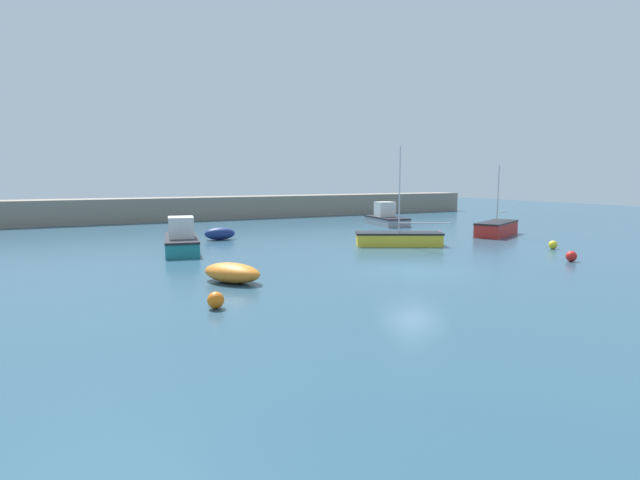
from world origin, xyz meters
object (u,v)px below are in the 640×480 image
at_px(motorboat_grey_hull, 181,240).
at_px(sailboat_twin_hulled, 497,228).
at_px(rowboat_white_midwater, 232,273).
at_px(dinghy_near_pier, 220,234).
at_px(sailboat_tall_mast, 399,238).
at_px(mooring_buoy_pink, 439,234).
at_px(mooring_buoy_yellow, 553,245).
at_px(mooring_buoy_orange, 216,300).
at_px(mooring_buoy_red, 571,256).
at_px(motorboat_with_cabin, 386,218).

xyz_separation_m(motorboat_grey_hull, sailboat_twin_hulled, (22.16, -2.25, -0.15)).
bearing_deg(rowboat_white_midwater, dinghy_near_pier, -45.54).
height_order(sailboat_tall_mast, sailboat_twin_hulled, sailboat_tall_mast).
height_order(sailboat_tall_mast, mooring_buoy_pink, sailboat_tall_mast).
distance_m(dinghy_near_pier, motorboat_grey_hull, 5.56).
bearing_deg(motorboat_grey_hull, dinghy_near_pier, -28.25).
height_order(rowboat_white_midwater, mooring_buoy_yellow, rowboat_white_midwater).
relative_size(sailboat_twin_hulled, mooring_buoy_orange, 9.53).
relative_size(mooring_buoy_orange, mooring_buoy_red, 1.04).
relative_size(motorboat_grey_hull, rowboat_white_midwater, 1.93).
height_order(motorboat_grey_hull, sailboat_tall_mast, sailboat_tall_mast).
bearing_deg(mooring_buoy_red, sailboat_tall_mast, 115.55).
bearing_deg(sailboat_twin_hulled, mooring_buoy_pink, -40.79).
xyz_separation_m(dinghy_near_pier, motorboat_with_cabin, (16.05, 3.65, 0.23)).
bearing_deg(mooring_buoy_orange, motorboat_with_cabin, 45.04).
distance_m(sailboat_tall_mast, mooring_buoy_red, 9.81).
distance_m(dinghy_near_pier, mooring_buoy_red, 21.36).
distance_m(motorboat_grey_hull, sailboat_tall_mast, 13.08).
bearing_deg(sailboat_twin_hulled, motorboat_grey_hull, -32.74).
distance_m(dinghy_near_pier, mooring_buoy_orange, 18.15).
height_order(motorboat_grey_hull, mooring_buoy_red, motorboat_grey_hull).
relative_size(dinghy_near_pier, mooring_buoy_pink, 4.72).
distance_m(rowboat_white_midwater, mooring_buoy_red, 16.99).
distance_m(motorboat_grey_hull, motorboat_with_cabin, 21.08).
xyz_separation_m(motorboat_with_cabin, sailboat_tall_mast, (-6.87, -11.43, -0.21)).
bearing_deg(sailboat_tall_mast, dinghy_near_pier, -13.18).
bearing_deg(mooring_buoy_orange, mooring_buoy_pink, 31.72).
relative_size(dinghy_near_pier, mooring_buoy_yellow, 4.33).
height_order(motorboat_with_cabin, sailboat_tall_mast, sailboat_tall_mast).
xyz_separation_m(rowboat_white_midwater, sailboat_twin_hulled, (22.05, 7.14, 0.13)).
bearing_deg(sailboat_twin_hulled, motorboat_with_cabin, -102.38).
xyz_separation_m(mooring_buoy_yellow, mooring_buoy_red, (-2.98, -3.41, 0.02)).
distance_m(mooring_buoy_pink, mooring_buoy_red, 11.14).
height_order(motorboat_with_cabin, mooring_buoy_yellow, motorboat_with_cabin).
bearing_deg(rowboat_white_midwater, mooring_buoy_red, -131.63).
height_order(rowboat_white_midwater, mooring_buoy_pink, rowboat_white_midwater).
height_order(motorboat_grey_hull, mooring_buoy_orange, motorboat_grey_hull).
bearing_deg(mooring_buoy_pink, mooring_buoy_orange, -148.28).
bearing_deg(motorboat_with_cabin, rowboat_white_midwater, -39.34).
bearing_deg(mooring_buoy_red, rowboat_white_midwater, 170.26).
bearing_deg(sailboat_twin_hulled, dinghy_near_pier, -46.40).
height_order(dinghy_near_pier, motorboat_grey_hull, motorboat_grey_hull).
distance_m(sailboat_twin_hulled, mooring_buoy_orange, 26.08).
bearing_deg(mooring_buoy_pink, sailboat_tall_mast, -156.12).
distance_m(sailboat_tall_mast, mooring_buoy_pink, 5.58).
relative_size(sailboat_tall_mast, mooring_buoy_yellow, 12.33).
distance_m(rowboat_white_midwater, motorboat_with_cabin, 26.05).
bearing_deg(mooring_buoy_yellow, dinghy_near_pier, 141.13).
xyz_separation_m(dinghy_near_pier, sailboat_tall_mast, (9.18, -7.77, 0.02)).
bearing_deg(motorboat_with_cabin, motorboat_grey_hull, -58.90).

